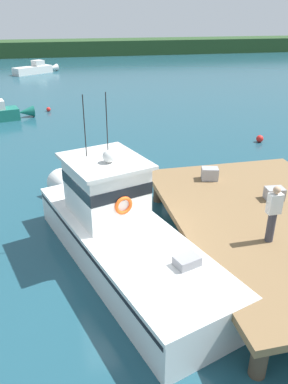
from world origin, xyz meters
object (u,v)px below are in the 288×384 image
mooring_buoy_channel_marker (9,113)px  crate_single_far (210,174)px  main_fishing_boat (117,228)px  mooring_buoy_inshore (49,109)px  crate_stack_near_edge (274,194)px  deckhand_by_the_boat (273,213)px  moored_boat_far_right (36,69)px  mooring_buoy_outer (260,139)px

mooring_buoy_channel_marker → crate_single_far: bearing=-62.1°
main_fishing_boat → mooring_buoy_inshore: main_fishing_boat is taller
crate_stack_near_edge → deckhand_by_the_boat: bearing=-122.8°
mooring_buoy_inshore → crate_single_far: bearing=-70.8°
moored_boat_far_right → mooring_buoy_outer: bearing=-66.1°
mooring_buoy_outer → main_fishing_boat: bearing=-136.4°
deckhand_by_the_boat → mooring_buoy_outer: (5.92, 11.25, -1.85)m
main_fishing_boat → moored_boat_far_right: (-3.69, 39.95, -0.49)m
moored_boat_far_right → mooring_buoy_channel_marker: size_ratio=15.82×
main_fishing_boat → mooring_buoy_outer: main_fishing_boat is taller
main_fishing_boat → mooring_buoy_inshore: size_ratio=30.72×
mooring_buoy_outer → crate_single_far: bearing=-130.5°
main_fishing_boat → moored_boat_far_right: 40.13m
crate_stack_near_edge → mooring_buoy_inshore: size_ratio=1.86×
crate_single_far → mooring_buoy_inshore: crate_single_far is taller
crate_single_far → deckhand_by_the_boat: 4.32m
deckhand_by_the_boat → mooring_buoy_outer: size_ratio=3.97×
crate_stack_near_edge → mooring_buoy_inshore: bearing=111.2°
main_fishing_boat → mooring_buoy_channel_marker: 19.81m
crate_single_far → deckhand_by_the_boat: size_ratio=0.37×
mooring_buoy_inshore → mooring_buoy_outer: (11.97, -10.34, 0.04)m
moored_boat_far_right → crate_single_far: bearing=-78.6°
mooring_buoy_channel_marker → deckhand_by_the_boat: bearing=-67.1°
main_fishing_boat → deckhand_by_the_boat: (3.91, -1.88, 1.05)m
moored_boat_far_right → mooring_buoy_outer: (13.53, -30.58, -0.31)m
crate_stack_near_edge → mooring_buoy_channel_marker: 21.47m
mooring_buoy_inshore → crate_stack_near_edge: bearing=-68.8°
crate_stack_near_edge → moored_boat_far_right: 40.60m
deckhand_by_the_boat → mooring_buoy_channel_marker: size_ratio=4.66×
crate_single_far → moored_boat_far_right: crate_single_far is taller
moored_boat_far_right → mooring_buoy_inshore: (1.55, -20.24, -0.36)m
main_fishing_boat → mooring_buoy_channel_marker: bearing=104.6°
mooring_buoy_inshore → deckhand_by_the_boat: bearing=-74.3°
crate_single_far → mooring_buoy_channel_marker: bearing=117.9°
mooring_buoy_inshore → mooring_buoy_outer: bearing=-40.8°
crate_stack_near_edge → moored_boat_far_right: bearing=102.9°
main_fishing_boat → deckhand_by_the_boat: bearing=-25.6°
deckhand_by_the_boat → mooring_buoy_inshore: bearing=105.7°
moored_boat_far_right → mooring_buoy_channel_marker: (-1.29, -20.79, -0.34)m
deckhand_by_the_boat → mooring_buoy_channel_marker: deckhand_by_the_boat is taller
mooring_buoy_outer → moored_boat_far_right: bearing=113.9°
main_fishing_boat → mooring_buoy_outer: size_ratio=24.07×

